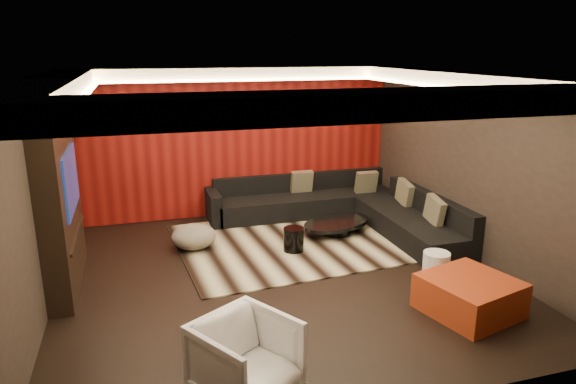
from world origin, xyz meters
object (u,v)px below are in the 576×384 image
object	(u,v)px
white_side_table	(436,268)
orange_ottoman	(469,296)
sectional_sofa	(343,209)
armchair	(246,359)
drum_stool	(294,239)
coffee_table	(337,227)

from	to	relation	value
white_side_table	orange_ottoman	size ratio (longest dim) A/B	0.46
white_side_table	sectional_sofa	world-z (taller)	sectional_sofa
orange_ottoman	armchair	bearing A→B (deg)	-165.72
armchair	drum_stool	bearing A→B (deg)	34.13
drum_stool	coffee_table	bearing A→B (deg)	29.69
armchair	sectional_sofa	distance (m)	5.10
coffee_table	drum_stool	size ratio (longest dim) A/B	3.47
sectional_sofa	coffee_table	bearing A→B (deg)	-121.77
orange_ottoman	armchair	distance (m)	3.04
armchair	white_side_table	bearing A→B (deg)	-3.77
drum_stool	armchair	bearing A→B (deg)	-114.46
coffee_table	armchair	distance (m)	4.48
drum_stool	sectional_sofa	distance (m)	1.68
drum_stool	orange_ottoman	distance (m)	2.87
armchair	sectional_sofa	world-z (taller)	armchair
coffee_table	orange_ottoman	bearing A→B (deg)	-80.19
coffee_table	sectional_sofa	size ratio (longest dim) A/B	0.36
drum_stool	orange_ottoman	xyz separation A→B (m)	(1.48, -2.47, 0.01)
coffee_table	white_side_table	distance (m)	2.27
coffee_table	drum_stool	distance (m)	1.10
white_side_table	drum_stool	bearing A→B (deg)	132.72
drum_stool	orange_ottoman	size ratio (longest dim) A/B	0.39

